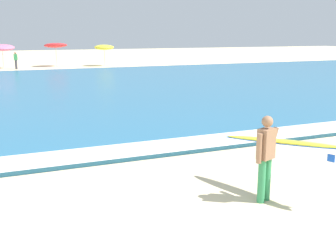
{
  "coord_description": "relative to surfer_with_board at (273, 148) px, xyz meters",
  "views": [
    {
      "loc": [
        -1.49,
        -5.4,
        3.26
      ],
      "look_at": [
        2.25,
        3.42,
        1.1
      ],
      "focal_mm": 44.03,
      "sensor_mm": 36.0,
      "label": 1
    }
  ],
  "objects": [
    {
      "name": "beach_umbrella_3",
      "position": [
        -4.0,
        35.81,
        0.91
      ],
      "size": [
        2.25,
        2.3,
        2.35
      ],
      "color": "beige",
      "rests_on": "ground"
    },
    {
      "name": "beach_umbrella_5",
      "position": [
        5.63,
        35.19,
        0.83
      ],
      "size": [
        1.98,
        2.0,
        2.16
      ],
      "color": "beige",
      "rests_on": "ground"
    },
    {
      "name": "surfer_with_board",
      "position": [
        0.0,
        0.0,
        0.0
      ],
      "size": [
        1.39,
        2.69,
        1.73
      ],
      "color": "#338E56",
      "rests_on": "ground"
    },
    {
      "name": "beach_umbrella_4",
      "position": [
        1.01,
        36.42,
        1.05
      ],
      "size": [
        2.26,
        2.3,
        2.42
      ],
      "color": "beige",
      "rests_on": "ground"
    },
    {
      "name": "sea",
      "position": [
        -3.5,
        17.4,
        -0.97
      ],
      "size": [
        120.0,
        28.0,
        0.14
      ],
      "primitive_type": "cube",
      "color": "teal",
      "rests_on": "ground"
    },
    {
      "name": "surf_foam",
      "position": [
        -3.5,
        4.0,
        -0.89
      ],
      "size": [
        120.0,
        1.34,
        0.01
      ],
      "primitive_type": "cube",
      "color": "white",
      "rests_on": "sea"
    },
    {
      "name": "beachgoer_near_row_left",
      "position": [
        -2.93,
        34.53,
        -0.19
      ],
      "size": [
        0.32,
        0.2,
        1.58
      ],
      "color": "#383842",
      "rests_on": "ground"
    }
  ]
}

